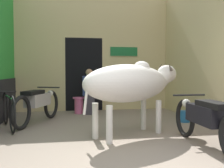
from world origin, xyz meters
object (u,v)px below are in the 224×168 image
object	(u,v)px
motorcycle_near	(206,119)
motorcycle_far	(38,103)
bicycle	(8,110)
shopkeeper_seated	(89,90)
bucket	(184,116)
plastic_stool	(79,105)
cow	(132,83)

from	to	relation	value
motorcycle_near	motorcycle_far	xyz separation A→B (m)	(-2.75, 2.43, 0.01)
motorcycle_near	motorcycle_far	distance (m)	3.67
motorcycle_far	bicycle	bearing A→B (deg)	-141.16
shopkeeper_seated	bucket	world-z (taller)	shopkeeper_seated
shopkeeper_seated	plastic_stool	size ratio (longest dim) A/B	2.73
cow	motorcycle_near	bearing A→B (deg)	-48.25
motorcycle_near	cow	bearing A→B (deg)	131.75
plastic_stool	motorcycle_far	bearing A→B (deg)	-127.47
motorcycle_near	bicycle	size ratio (longest dim) A/B	1.28
cow	motorcycle_near	distance (m)	1.45
cow	bicycle	size ratio (longest dim) A/B	1.36
bucket	bicycle	bearing A→B (deg)	-179.34
bicycle	bucket	world-z (taller)	bicycle
cow	shopkeeper_seated	bearing A→B (deg)	102.39
motorcycle_far	bicycle	xyz separation A→B (m)	(-0.54, -0.44, -0.09)
cow	bucket	size ratio (longest dim) A/B	8.67
bicycle	plastic_stool	bearing A→B (deg)	48.41
motorcycle_near	plastic_stool	xyz separation A→B (m)	(-1.77, 3.71, -0.21)
motorcycle_near	motorcycle_far	size ratio (longest dim) A/B	1.08
cow	shopkeeper_seated	size ratio (longest dim) A/B	1.79
plastic_stool	bucket	bearing A→B (deg)	-35.12
motorcycle_near	shopkeeper_seated	bearing A→B (deg)	112.25
shopkeeper_seated	motorcycle_near	bearing A→B (deg)	-67.75
motorcycle_far	plastic_stool	world-z (taller)	motorcycle_far
plastic_stool	bicycle	bearing A→B (deg)	-131.59
shopkeeper_seated	bucket	bearing A→B (deg)	-36.88
motorcycle_far	bucket	xyz separation A→B (m)	(3.36, -0.39, -0.33)
motorcycle_near	bicycle	xyz separation A→B (m)	(-3.29, 2.00, -0.08)
plastic_stool	shopkeeper_seated	bearing A→B (deg)	-19.98
cow	motorcycle_far	world-z (taller)	cow
motorcycle_near	bucket	xyz separation A→B (m)	(0.61, 2.04, -0.32)
motorcycle_far	cow	bearing A→B (deg)	-37.59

